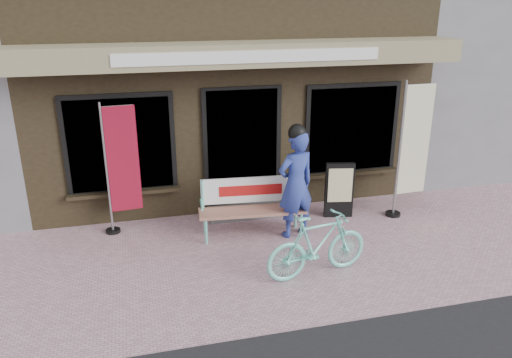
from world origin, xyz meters
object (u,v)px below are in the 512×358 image
object	(u,v)px
person	(296,182)
nobori_red	(121,167)
bench	(252,202)
nobori_cream	(412,148)
bicycle	(318,245)
menu_stand	(339,190)

from	to	relation	value
person	nobori_red	distance (m)	2.73
bench	nobori_cream	size ratio (longest dim) A/B	0.73
bicycle	nobori_cream	xyz separation A→B (m)	(2.22, 1.53, 0.76)
nobori_red	bicycle	bearing A→B (deg)	-44.59
nobori_red	nobori_cream	xyz separation A→B (m)	(4.73, -0.51, 0.11)
nobori_red	nobori_cream	size ratio (longest dim) A/B	0.91
person	bench	bearing A→B (deg)	144.19
bench	nobori_red	distance (m)	2.11
bicycle	nobori_cream	world-z (taller)	nobori_cream
person	menu_stand	xyz separation A→B (m)	(0.95, 0.49, -0.39)
person	nobori_cream	size ratio (longest dim) A/B	0.78
nobori_cream	menu_stand	size ratio (longest dim) A/B	2.41
bench	bicycle	distance (m)	1.57
bench	nobori_red	bearing A→B (deg)	168.70
person	menu_stand	size ratio (longest dim) A/B	1.87
person	nobori_cream	xyz separation A→B (m)	(2.13, 0.31, 0.32)
bicycle	menu_stand	distance (m)	2.00
bicycle	menu_stand	size ratio (longest dim) A/B	1.54
bench	nobori_cream	xyz separation A→B (m)	(2.77, 0.07, 0.67)
bench	nobori_red	size ratio (longest dim) A/B	0.80
person	bicycle	distance (m)	1.31
person	nobori_cream	world-z (taller)	nobori_cream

